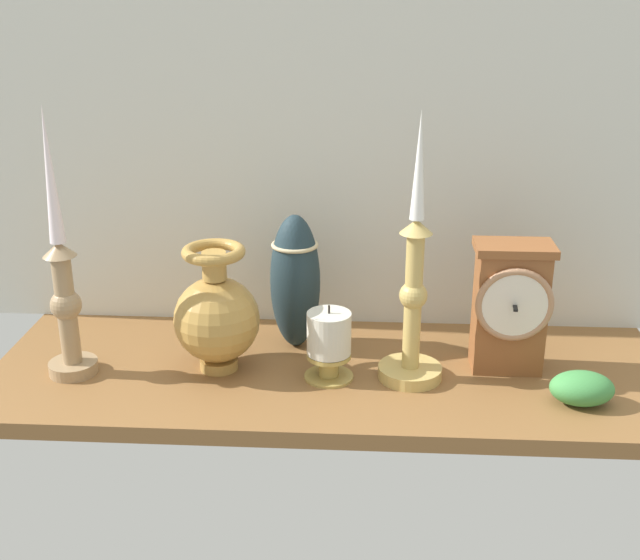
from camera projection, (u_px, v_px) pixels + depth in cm
name	position (u px, v px, depth cm)	size (l,w,h in cm)	color
ground_plane	(330.00, 376.00, 118.27)	(100.00, 36.00, 2.40)	brown
back_wall	(336.00, 127.00, 123.53)	(120.00, 2.00, 65.00)	silver
mantel_clock	(510.00, 306.00, 114.41)	(11.14, 9.12, 19.29)	brown
candlestick_tall_left	(64.00, 288.00, 111.93)	(7.03, 7.03, 39.01)	#9F815B
candlestick_tall_center	(413.00, 302.00, 110.99)	(9.20, 9.20, 38.46)	tan
brass_vase_bulbous	(217.00, 315.00, 114.96)	(12.50, 12.50, 18.98)	#B38840
pillar_candle_front	(330.00, 343.00, 113.23)	(7.11, 7.11, 11.31)	tan
tall_ceramic_vase	(295.00, 281.00, 121.60)	(7.67, 7.67, 21.28)	#203239
ivy_sprig	(582.00, 388.00, 107.36)	(8.67, 6.07, 4.64)	#408D45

